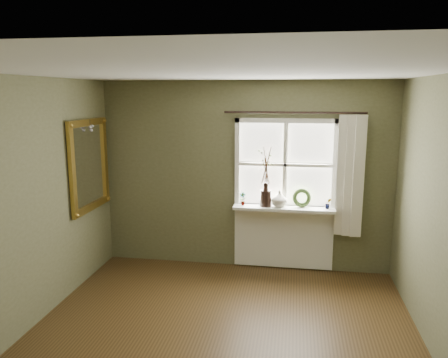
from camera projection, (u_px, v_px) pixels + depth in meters
floor at (215, 356)px, 4.09m from camera, size 4.50×4.50×0.00m
ceiling at (214, 71)px, 3.59m from camera, size 4.50×4.50×0.00m
wall_back at (245, 176)px, 6.07m from camera, size 4.00×0.10×2.60m
wall_left at (4, 213)px, 4.17m from camera, size 0.10×4.50×2.60m
window_frame at (285, 165)px, 5.88m from camera, size 1.36×0.06×1.24m
window_sill at (284, 208)px, 5.88m from camera, size 1.36×0.26×0.04m
window_apron at (283, 237)px, 6.07m from camera, size 1.36×0.04×0.88m
dark_jug at (266, 198)px, 5.90m from camera, size 0.17×0.17×0.22m
cream_vase at (279, 199)px, 5.87m from camera, size 0.27×0.27×0.22m
wreath at (302, 200)px, 5.86m from camera, size 0.28×0.17×0.26m
potted_plant_left at (243, 199)px, 5.95m from camera, size 0.10×0.07×0.18m
potted_plant_right at (328, 203)px, 5.77m from camera, size 0.09×0.08×0.15m
curtain at (350, 176)px, 5.67m from camera, size 0.36×0.12×1.59m
curtain_rod at (294, 112)px, 5.67m from camera, size 1.84×0.03×0.03m
gilt_mirror at (89, 165)px, 5.68m from camera, size 0.10×1.00×1.19m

